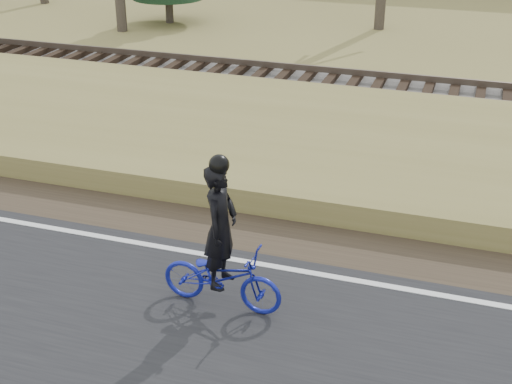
% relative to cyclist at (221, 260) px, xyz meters
% --- Properties ---
extents(shoulder, '(120.00, 1.60, 0.04)m').
position_rel_cyclist_xyz_m(shoulder, '(-4.86, 2.16, -0.75)').
color(shoulder, '#473A2B').
rests_on(shoulder, ground).
extents(embankment, '(120.00, 5.00, 0.44)m').
position_rel_cyclist_xyz_m(embankment, '(-4.86, 5.16, -0.55)').
color(embankment, olive).
rests_on(embankment, ground).
extents(ballast, '(120.00, 3.00, 0.45)m').
position_rel_cyclist_xyz_m(ballast, '(-4.86, 8.96, -0.55)').
color(ballast, slate).
rests_on(ballast, ground).
extents(railroad, '(120.00, 2.40, 0.29)m').
position_rel_cyclist_xyz_m(railroad, '(-4.86, 8.96, -0.24)').
color(railroad, black).
rests_on(railroad, ballast).
extents(cyclist, '(1.71, 0.65, 2.21)m').
position_rel_cyclist_xyz_m(cyclist, '(0.00, 0.00, 0.00)').
color(cyclist, '#161E9A').
rests_on(cyclist, road).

